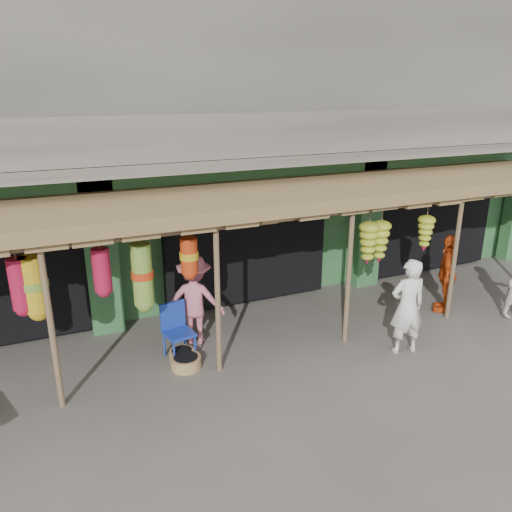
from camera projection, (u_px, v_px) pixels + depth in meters
name	position (u px, v px, depth m)	size (l,w,h in m)	color
ground	(293.00, 346.00, 9.18)	(80.00, 80.00, 0.00)	#514C47
building	(204.00, 137.00, 12.32)	(16.40, 6.80, 7.00)	gray
awning	(268.00, 201.00, 8.99)	(14.00, 2.70, 2.79)	brown
blue_chair	(176.00, 327.00, 8.71)	(0.55, 0.55, 0.98)	#18349E
basket_mid	(186.00, 362.00, 8.46)	(0.52, 0.52, 0.20)	olive
basket_right	(182.00, 356.00, 8.67)	(0.44, 0.44, 0.20)	#966D46
person_front	(407.00, 307.00, 8.74)	(0.64, 0.42, 1.76)	white
person_vendor	(447.00, 273.00, 10.42)	(0.98, 0.41, 1.67)	#CB4613
person_shopper	(195.00, 300.00, 9.11)	(1.09, 0.63, 1.69)	#C86A7B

